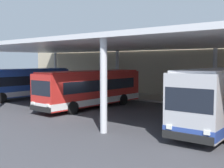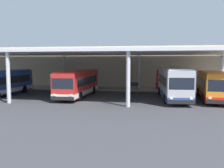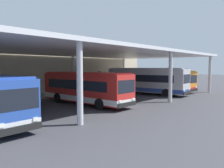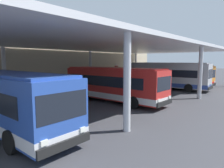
{
  "view_description": "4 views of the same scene",
  "coord_description": "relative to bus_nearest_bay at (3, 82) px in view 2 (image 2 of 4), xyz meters",
  "views": [
    {
      "loc": [
        16.9,
        -14.21,
        4.02
      ],
      "look_at": [
        0.13,
        5.19,
        1.96
      ],
      "focal_mm": 46.21,
      "sensor_mm": 36.0,
      "label": 1
    },
    {
      "loc": [
        8.6,
        -25.45,
        4.29
      ],
      "look_at": [
        3.59,
        3.55,
        1.59
      ],
      "focal_mm": 39.47,
      "sensor_mm": 36.0,
      "label": 2
    },
    {
      "loc": [
        -15.43,
        -13.37,
        3.69
      ],
      "look_at": [
        5.1,
        4.69,
        1.61
      ],
      "focal_mm": 36.01,
      "sensor_mm": 36.0,
      "label": 3
    },
    {
      "loc": [
        -14.57,
        -8.67,
        3.77
      ],
      "look_at": [
        0.6,
        4.35,
        1.45
      ],
      "focal_mm": 31.74,
      "sensor_mm": 36.0,
      "label": 4
    }
  ],
  "objects": [
    {
      "name": "ground_plane",
      "position": [
        10.23,
        -2.74,
        -1.66
      ],
      "size": [
        200.0,
        200.0,
        0.0
      ],
      "primitive_type": "plane",
      "color": "#3D3D42"
    },
    {
      "name": "station_building_facade",
      "position": [
        10.23,
        12.26,
        1.73
      ],
      "size": [
        48.0,
        1.6,
        6.77
      ],
      "primitive_type": "cube",
      "color": "#C1B293",
      "rests_on": "ground"
    },
    {
      "name": "platform_kerb",
      "position": [
        10.23,
        9.01,
        -1.57
      ],
      "size": [
        42.0,
        4.5,
        0.18
      ],
      "primitive_type": "cube",
      "color": "#A39E93",
      "rests_on": "ground"
    },
    {
      "name": "banner_sign",
      "position": [
        19.46,
        8.2,
        0.32
      ],
      "size": [
        0.7,
        0.12,
        3.2
      ],
      "color": "#B2B2B7",
      "rests_on": "platform_kerb"
    },
    {
      "name": "trash_bin",
      "position": [
        19.23,
        8.64,
        -0.98
      ],
      "size": [
        0.52,
        0.52,
        0.98
      ],
      "color": "maroon",
      "rests_on": "platform_kerb"
    },
    {
      "name": "bus_nearest_bay",
      "position": [
        0.0,
        0.0,
        0.0
      ],
      "size": [
        2.82,
        10.56,
        3.17
      ],
      "color": "#284CA8",
      "rests_on": "ground"
    },
    {
      "name": "bus_middle_bay",
      "position": [
        20.94,
        0.64,
        0.19
      ],
      "size": [
        3.24,
        11.47,
        3.57
      ],
      "color": "#B7B7BC",
      "rests_on": "ground"
    },
    {
      "name": "bus_far_bay",
      "position": [
        25.29,
        0.88,
        0.0
      ],
      "size": [
        3.34,
        10.69,
        3.17
      ],
      "color": "orange",
      "rests_on": "ground"
    },
    {
      "name": "bench_waiting",
      "position": [
        15.53,
        9.07,
        -0.99
      ],
      "size": [
        1.8,
        0.45,
        0.92
      ],
      "color": "#383D47",
      "rests_on": "platform_kerb"
    },
    {
      "name": "bus_second_bay",
      "position": [
        9.65,
        0.53,
        0.0
      ],
      "size": [
        2.73,
        10.53,
        3.17
      ],
      "color": "red",
      "rests_on": "ground"
    },
    {
      "name": "canopy_shelter",
      "position": [
        10.23,
        2.76,
        3.66
      ],
      "size": [
        40.0,
        17.0,
        5.55
      ],
      "color": "silver",
      "rests_on": "ground"
    }
  ]
}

